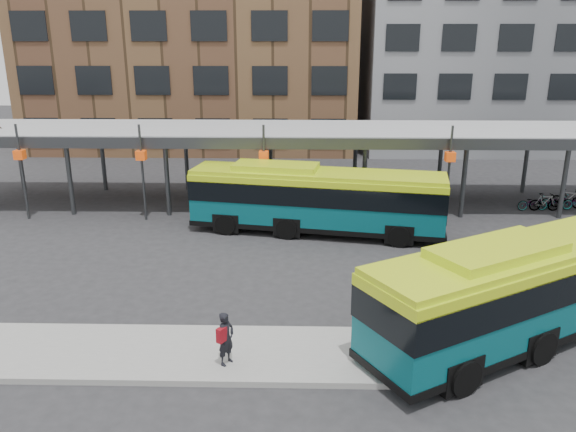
% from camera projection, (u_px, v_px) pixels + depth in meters
% --- Properties ---
extents(ground, '(120.00, 120.00, 0.00)m').
position_uv_depth(ground, '(335.00, 310.00, 18.91)').
color(ground, '#28282B').
rests_on(ground, ground).
extents(boarding_island, '(14.00, 3.00, 0.18)m').
position_uv_depth(boarding_island, '(150.00, 353.00, 16.14)').
color(boarding_island, gray).
rests_on(boarding_island, ground).
extents(canopy, '(40.00, 6.53, 4.80)m').
position_uv_depth(canopy, '(322.00, 133.00, 30.00)').
color(canopy, '#999B9E').
rests_on(canopy, ground).
extents(building_brick, '(26.00, 14.00, 22.00)m').
position_uv_depth(building_brick, '(195.00, 10.00, 46.31)').
color(building_brick, brown).
rests_on(building_brick, ground).
extents(building_grey, '(24.00, 14.00, 20.00)m').
position_uv_depth(building_grey, '(511.00, 23.00, 46.04)').
color(building_grey, slate).
rests_on(building_grey, ground).
extents(bus_front, '(11.58, 8.26, 3.29)m').
position_uv_depth(bus_front, '(537.00, 284.00, 16.81)').
color(bus_front, '#08505A').
rests_on(bus_front, ground).
extents(bus_rear, '(11.91, 4.59, 3.21)m').
position_uv_depth(bus_rear, '(315.00, 198.00, 25.99)').
color(bus_rear, '#08505A').
rests_on(bus_rear, ground).
extents(pedestrian, '(0.60, 0.67, 1.53)m').
position_uv_depth(pedestrian, '(226.00, 338.00, 15.23)').
color(pedestrian, black).
rests_on(pedestrian, boarding_island).
extents(bike_rack, '(4.22, 1.34, 1.06)m').
position_uv_depth(bike_rack, '(558.00, 201.00, 29.89)').
color(bike_rack, slate).
rests_on(bike_rack, ground).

